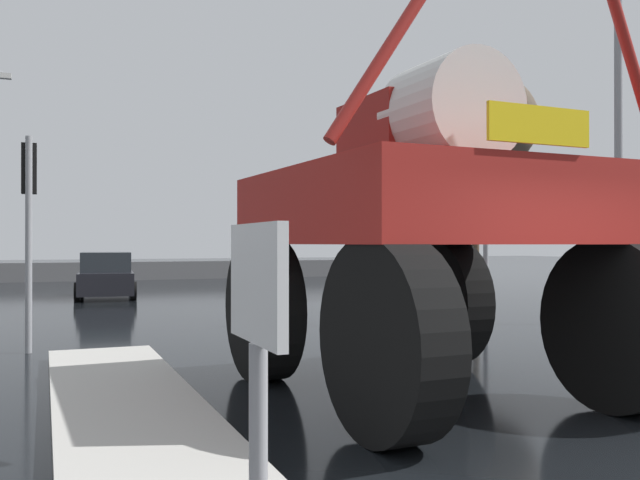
% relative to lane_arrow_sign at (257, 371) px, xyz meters
% --- Properties ---
extents(ground_plane, '(120.00, 120.00, 0.00)m').
position_rel_lane_arrow_sign_xyz_m(ground_plane, '(4.15, 19.05, -1.35)').
color(ground_plane, black).
extents(median_island, '(1.52, 9.75, 0.15)m').
position_rel_lane_arrow_sign_xyz_m(median_island, '(0.10, 4.11, -1.27)').
color(median_island, '#B2AFA8').
rests_on(median_island, ground).
extents(lane_arrow_sign, '(0.07, 0.60, 1.74)m').
position_rel_lane_arrow_sign_xyz_m(lane_arrow_sign, '(0.00, 0.00, 0.00)').
color(lane_arrow_sign, '#99999E').
rests_on(lane_arrow_sign, median_island).
extents(oversize_sprayer, '(4.11, 5.29, 4.57)m').
position_rel_lane_arrow_sign_xyz_m(oversize_sprayer, '(3.50, 4.77, 0.65)').
color(oversize_sprayer, black).
rests_on(oversize_sprayer, ground).
extents(sedan_ahead, '(2.16, 4.23, 1.52)m').
position_rel_lane_arrow_sign_xyz_m(sedan_ahead, '(1.19, 21.45, -0.63)').
color(sedan_ahead, black).
rests_on(sedan_ahead, ground).
extents(traffic_signal_near_left, '(0.24, 0.54, 3.59)m').
position_rel_lane_arrow_sign_xyz_m(traffic_signal_near_left, '(-0.97, 10.05, 1.27)').
color(traffic_signal_near_left, gray).
rests_on(traffic_signal_near_left, ground).
extents(traffic_signal_near_right, '(0.24, 0.54, 3.23)m').
position_rel_lane_arrow_sign_xyz_m(traffic_signal_near_right, '(8.06, 10.06, 1.00)').
color(traffic_signal_near_right, gray).
rests_on(traffic_signal_near_right, ground).
extents(streetlight_near_right, '(1.94, 0.24, 8.88)m').
position_rel_lane_arrow_sign_xyz_m(streetlight_near_right, '(11.44, 9.41, 3.56)').
color(streetlight_near_right, gray).
rests_on(streetlight_near_right, ground).
extents(bare_tree_right, '(4.25, 4.25, 7.75)m').
position_rel_lane_arrow_sign_xyz_m(bare_tree_right, '(13.06, 17.50, 4.58)').
color(bare_tree_right, '#473828').
rests_on(bare_tree_right, ground).
extents(roadside_barrier, '(25.14, 0.24, 0.90)m').
position_rel_lane_arrow_sign_xyz_m(roadside_barrier, '(4.15, 32.30, -0.90)').
color(roadside_barrier, '#59595B').
rests_on(roadside_barrier, ground).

